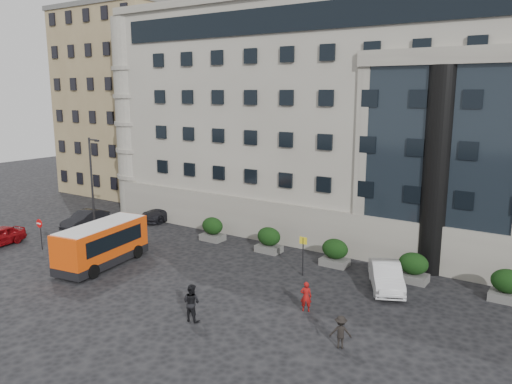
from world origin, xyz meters
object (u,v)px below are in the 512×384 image
no_entry_sign (40,228)px  pedestrian_c (341,332)px  parked_car_b (85,219)px  hedge_e (508,285)px  white_taxi (386,276)px  hedge_b (269,240)px  red_truck (202,193)px  pedestrian_a (306,297)px  hedge_c (335,252)px  hedge_d (413,267)px  parked_car_c (167,211)px  parked_car_d (170,202)px  street_lamp (92,185)px  minibus (102,243)px  hedge_a (212,229)px  pedestrian_b (192,302)px  bus_stop_sign (303,249)px

no_entry_sign → pedestrian_c: 24.30m
no_entry_sign → parked_car_b: bearing=112.7°
hedge_e → white_taxi: size_ratio=0.39×
hedge_b → red_truck: bearing=147.6°
pedestrian_a → pedestrian_c: pedestrian_a is taller
hedge_c → hedge_e: bearing=0.0°
hedge_d → parked_car_c: size_ratio=0.34×
no_entry_sign → parked_car_d: size_ratio=0.45×
street_lamp → minibus: (5.38, -3.73, -2.80)m
street_lamp → parked_car_b: (-3.47, 1.72, -3.64)m
parked_car_c → parked_car_d: size_ratio=1.05×
hedge_d → hedge_e: 5.20m
no_entry_sign → parked_car_d: (-1.11, 14.74, -0.94)m
street_lamp → minibus: bearing=-34.8°
hedge_b → hedge_e: size_ratio=1.00×
hedge_a → no_entry_sign: no_entry_sign is taller
white_taxi → pedestrian_c: size_ratio=3.08×
white_taxi → pedestrian_b: pedestrian_b is taller
hedge_a → white_taxi: 14.73m
hedge_b → minibus: size_ratio=0.26×
hedge_c → bus_stop_sign: 3.05m
parked_car_c → hedge_e: bearing=0.8°
parked_car_d → pedestrian_c: 29.87m
hedge_c → minibus: bearing=-146.7°
white_taxi → bus_stop_sign: bearing=162.8°
bus_stop_sign → pedestrian_c: 9.16m
parked_car_d → pedestrian_b: (17.95, -17.41, 0.26)m
hedge_b → no_entry_sign: (-14.20, -8.84, 0.72)m
hedge_b → minibus: bearing=-132.3°
parked_car_c → pedestrian_c: (22.83, -12.77, -0.01)m
parked_car_b → hedge_e: bearing=-2.4°
parked_car_b → hedge_b: bearing=2.6°
parked_car_b → bus_stop_sign: bearing=-7.1°
no_entry_sign → white_taxi: size_ratio=0.49×
hedge_d → parked_car_b: bearing=-173.5°
minibus → white_taxi: 18.40m
hedge_e → pedestrian_c: bearing=-119.3°
street_lamp → parked_car_d: street_lamp is taller
hedge_e → street_lamp: size_ratio=0.23×
hedge_c → pedestrian_b: 11.78m
parked_car_b → pedestrian_a: 23.92m
no_entry_sign → bus_stop_sign: bearing=18.1°
hedge_b → parked_car_d: bearing=158.9°
pedestrian_b → no_entry_sign: bearing=-12.0°
bus_stop_sign → parked_car_b: (-20.91, -0.28, -1.00)m
red_truck → pedestrian_c: red_truck is taller
parked_car_c → pedestrian_a: bearing=-20.8°
red_truck → pedestrian_c: (23.29, -18.26, -0.64)m
parked_car_b → pedestrian_a: pedestrian_a is taller
hedge_d → pedestrian_b: 13.87m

